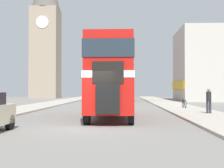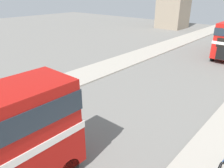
% 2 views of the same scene
% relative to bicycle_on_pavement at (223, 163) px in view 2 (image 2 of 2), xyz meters
% --- Properties ---
extents(bicycle_on_pavement, '(0.05, 1.76, 0.78)m').
position_rel_bicycle_on_pavement_xyz_m(bicycle_on_pavement, '(0.00, 0.00, 0.00)').
color(bicycle_on_pavement, black).
rests_on(bicycle_on_pavement, sidewalk_right).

